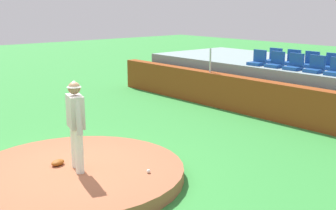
{
  "coord_description": "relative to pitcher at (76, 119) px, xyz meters",
  "views": [
    {
      "loc": [
        7.2,
        -3.81,
        3.35
      ],
      "look_at": [
        0.0,
        2.35,
        1.15
      ],
      "focal_mm": 46.33,
      "sensor_mm": 36.0,
      "label": 1
    }
  ],
  "objects": [
    {
      "name": "baseball",
      "position": [
        1.02,
        0.92,
        -0.98
      ],
      "size": [
        0.07,
        0.07,
        0.07
      ],
      "primitive_type": "sphere",
      "color": "white",
      "rests_on": "pitchers_mound"
    },
    {
      "name": "fielding_glove",
      "position": [
        -0.47,
        -0.19,
        -0.96
      ],
      "size": [
        0.3,
        0.35,
        0.11
      ],
      "primitive_type": "ellipsoid",
      "rotation": [
        0.0,
        0.0,
        5.09
      ],
      "color": "#8C4714",
      "rests_on": "pitchers_mound"
    },
    {
      "name": "bleacher_platform",
      "position": [
        -0.11,
        9.39,
        -0.57
      ],
      "size": [
        13.54,
        4.19,
        1.39
      ],
      "primitive_type": "cube",
      "color": "#83999A",
      "rests_on": "ground_plane"
    },
    {
      "name": "stadium_chair_9",
      "position": [
        0.26,
        8.73,
        0.28
      ],
      "size": [
        0.48,
        0.44,
        0.5
      ],
      "rotation": [
        0.0,
        0.0,
        3.14
      ],
      "color": "#194793",
      "rests_on": "bleacher_platform"
    },
    {
      "name": "stadium_chair_2",
      "position": [
        -0.47,
        7.83,
        0.28
      ],
      "size": [
        0.48,
        0.44,
        0.5
      ],
      "rotation": [
        0.0,
        0.0,
        3.14
      ],
      "color": "#194793",
      "rests_on": "bleacher_platform"
    },
    {
      "name": "stadium_chair_4",
      "position": [
        0.92,
        7.81,
        0.28
      ],
      "size": [
        0.48,
        0.44,
        0.5
      ],
      "rotation": [
        0.0,
        0.0,
        3.14
      ],
      "color": "#194793",
      "rests_on": "bleacher_platform"
    },
    {
      "name": "stadium_chair_0",
      "position": [
        -1.86,
        7.81,
        0.28
      ],
      "size": [
        0.48,
        0.44,
        0.5
      ],
      "rotation": [
        0.0,
        0.0,
        3.14
      ],
      "color": "#194793",
      "rests_on": "bleacher_platform"
    },
    {
      "name": "stadium_chair_7",
      "position": [
        -1.17,
        8.74,
        0.28
      ],
      "size": [
        0.48,
        0.44,
        0.5
      ],
      "rotation": [
        0.0,
        0.0,
        3.14
      ],
      "color": "#194793",
      "rests_on": "bleacher_platform"
    },
    {
      "name": "stadium_chair_1",
      "position": [
        -1.18,
        7.84,
        0.28
      ],
      "size": [
        0.48,
        0.44,
        0.5
      ],
      "rotation": [
        0.0,
        0.0,
        3.14
      ],
      "color": "#194793",
      "rests_on": "bleacher_platform"
    },
    {
      "name": "pitchers_mound",
      "position": [
        -0.11,
        0.03,
        -1.14
      ],
      "size": [
        4.2,
        4.2,
        0.25
      ],
      "primitive_type": "cylinder",
      "color": "#A25E3E",
      "rests_on": "ground_plane"
    },
    {
      "name": "stadium_chair_8",
      "position": [
        -0.47,
        8.71,
        0.28
      ],
      "size": [
        0.48,
        0.44,
        0.5
      ],
      "rotation": [
        0.0,
        0.0,
        3.14
      ],
      "color": "#194793",
      "rests_on": "bleacher_platform"
    },
    {
      "name": "brick_barrier",
      "position": [
        -0.11,
        6.75,
        -0.7
      ],
      "size": [
        14.93,
        0.4,
        1.12
      ],
      "primitive_type": "cube",
      "color": "brown",
      "rests_on": "ground_plane"
    },
    {
      "name": "fence_post_left",
      "position": [
        -3.03,
        6.75,
        0.26
      ],
      "size": [
        0.06,
        0.06,
        0.8
      ],
      "primitive_type": "cylinder",
      "color": "silver",
      "rests_on": "brick_barrier"
    },
    {
      "name": "stadium_chair_6",
      "position": [
        -1.87,
        8.7,
        0.28
      ],
      "size": [
        0.48,
        0.44,
        0.5
      ],
      "rotation": [
        0.0,
        0.0,
        3.14
      ],
      "color": "#194793",
      "rests_on": "bleacher_platform"
    },
    {
      "name": "stadium_chair_3",
      "position": [
        0.23,
        7.84,
        0.28
      ],
      "size": [
        0.48,
        0.44,
        0.5
      ],
      "rotation": [
        0.0,
        0.0,
        3.14
      ],
      "color": "#194793",
      "rests_on": "bleacher_platform"
    },
    {
      "name": "pitcher",
      "position": [
        0.0,
        0.0,
        0.0
      ],
      "size": [
        0.77,
        0.38,
        1.75
      ],
      "rotation": [
        0.0,
        0.0,
        -0.29
      ],
      "color": "white",
      "rests_on": "pitchers_mound"
    },
    {
      "name": "ground_plane",
      "position": [
        -0.11,
        0.03,
        -1.26
      ],
      "size": [
        60.0,
        60.0,
        0.0
      ],
      "primitive_type": "plane",
      "color": "#348E3B"
    }
  ]
}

